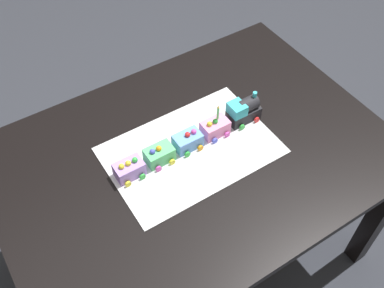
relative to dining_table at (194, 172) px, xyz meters
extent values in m
plane|color=#2D3038|center=(0.00, 0.00, -0.63)|extent=(8.00, 8.00, 0.00)
cube|color=black|center=(0.00, 0.00, 0.09)|extent=(1.40, 1.00, 0.03)
cube|color=black|center=(-0.64, -0.44, -0.28)|extent=(0.07, 0.07, 0.71)
cube|color=black|center=(0.64, -0.44, -0.28)|extent=(0.07, 0.07, 0.71)
cube|color=black|center=(-0.64, 0.44, -0.28)|extent=(0.07, 0.07, 0.71)
cube|color=silver|center=(0.00, -0.02, 0.11)|extent=(0.60, 0.40, 0.00)
cube|color=#232328|center=(-0.25, -0.04, 0.14)|extent=(0.12, 0.06, 0.05)
cylinder|color=#232328|center=(-0.27, -0.04, 0.18)|extent=(0.07, 0.05, 0.05)
cube|color=#38B7C6|center=(-0.22, -0.04, 0.18)|extent=(0.06, 0.06, 0.04)
cylinder|color=#38B7C6|center=(-0.29, -0.04, 0.21)|extent=(0.02, 0.02, 0.03)
sphere|color=#F4EFCC|center=(-0.32, -0.04, 0.14)|extent=(0.02, 0.02, 0.02)
cylinder|color=yellow|center=(-0.28, -0.08, 0.12)|extent=(0.02, 0.01, 0.02)
cylinder|color=#4C59D8|center=(-0.22, -0.08, 0.12)|extent=(0.02, 0.01, 0.02)
cylinder|color=red|center=(-0.28, 0.00, 0.12)|extent=(0.02, 0.01, 0.02)
cylinder|color=green|center=(-0.22, 0.00, 0.12)|extent=(0.02, 0.01, 0.02)
cube|color=pink|center=(-0.12, -0.04, 0.14)|extent=(0.10, 0.06, 0.06)
cylinder|color=orange|center=(-0.15, -0.08, 0.12)|extent=(0.02, 0.01, 0.02)
cylinder|color=#4C59D8|center=(-0.09, -0.08, 0.12)|extent=(0.02, 0.01, 0.02)
cylinder|color=#D84CB2|center=(-0.15, 0.00, 0.12)|extent=(0.02, 0.01, 0.02)
cylinder|color=#4C59D8|center=(-0.09, 0.00, 0.12)|extent=(0.02, 0.01, 0.02)
sphere|color=green|center=(-0.12, -0.04, 0.17)|extent=(0.02, 0.02, 0.02)
sphere|color=yellow|center=(-0.09, -0.04, 0.17)|extent=(0.02, 0.02, 0.02)
cube|color=#669EEA|center=(0.00, -0.04, 0.14)|extent=(0.10, 0.06, 0.06)
cylinder|color=#4C59D8|center=(-0.03, -0.08, 0.12)|extent=(0.02, 0.01, 0.02)
cylinder|color=orange|center=(0.03, -0.08, 0.12)|extent=(0.02, 0.01, 0.02)
cylinder|color=orange|center=(-0.03, 0.00, 0.12)|extent=(0.02, 0.01, 0.02)
cylinder|color=green|center=(0.03, 0.00, 0.12)|extent=(0.02, 0.01, 0.02)
sphere|color=red|center=(0.00, -0.04, 0.17)|extent=(0.02, 0.02, 0.02)
sphere|color=#D84CB2|center=(-0.03, -0.04, 0.17)|extent=(0.02, 0.02, 0.02)
cube|color=#59CC7A|center=(0.12, -0.04, 0.14)|extent=(0.10, 0.06, 0.06)
cylinder|color=yellow|center=(0.09, -0.08, 0.12)|extent=(0.02, 0.01, 0.02)
cylinder|color=green|center=(0.14, -0.08, 0.12)|extent=(0.02, 0.01, 0.02)
cylinder|color=yellow|center=(0.09, 0.00, 0.12)|extent=(0.02, 0.01, 0.02)
cylinder|color=#D84CB2|center=(0.14, 0.00, 0.12)|extent=(0.02, 0.01, 0.02)
sphere|color=#4C59D8|center=(0.14, -0.04, 0.17)|extent=(0.02, 0.02, 0.02)
sphere|color=orange|center=(0.12, -0.04, 0.17)|extent=(0.02, 0.02, 0.02)
cube|color=#AD84E0|center=(0.24, -0.04, 0.14)|extent=(0.10, 0.06, 0.06)
cylinder|color=green|center=(0.21, -0.08, 0.12)|extent=(0.02, 0.01, 0.02)
cylinder|color=red|center=(0.26, -0.08, 0.12)|extent=(0.02, 0.01, 0.02)
cylinder|color=green|center=(0.21, 0.00, 0.12)|extent=(0.02, 0.01, 0.02)
cylinder|color=yellow|center=(0.26, 0.00, 0.12)|extent=(0.02, 0.01, 0.02)
sphere|color=yellow|center=(0.24, -0.04, 0.17)|extent=(0.02, 0.02, 0.02)
sphere|color=green|center=(0.21, -0.04, 0.17)|extent=(0.02, 0.02, 0.02)
sphere|color=yellow|center=(0.26, -0.04, 0.17)|extent=(0.02, 0.02, 0.02)
cylinder|color=#66D872|center=(-0.13, -0.04, 0.21)|extent=(0.01, 0.01, 0.05)
cone|color=yellow|center=(-0.13, -0.04, 0.24)|extent=(0.01, 0.01, 0.01)
camera|label=1|loc=(0.55, 0.84, 1.37)|focal=42.03mm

